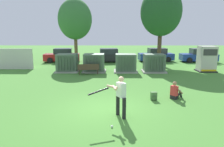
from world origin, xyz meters
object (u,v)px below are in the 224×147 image
at_px(transformer_west, 67,63).
at_px(parked_car_right_of_center, 156,55).
at_px(transformer_mid_west, 94,63).
at_px(backpack, 154,96).
at_px(transformer_mid_east, 126,63).
at_px(batter, 120,95).
at_px(sports_ball, 112,126).
at_px(park_bench, 88,68).
at_px(generator_enclosure, 207,59).
at_px(parked_car_rightmost, 199,56).
at_px(parked_car_left_of_center, 108,56).
at_px(parked_car_leftmost, 62,56).
at_px(transformer_east, 154,63).
at_px(seated_spectator, 175,92).

xyz_separation_m(transformer_west, parked_car_right_of_center, (9.45, 6.94, -0.04)).
relative_size(transformer_mid_west, backpack, 4.77).
distance_m(transformer_mid_east, parked_car_right_of_center, 8.12).
bearing_deg(parked_car_right_of_center, batter, -106.42).
height_order(transformer_mid_east, sports_ball, transformer_mid_east).
relative_size(transformer_mid_west, parked_car_right_of_center, 0.48).
height_order(batter, parked_car_right_of_center, batter).
relative_size(park_bench, batter, 1.06).
distance_m(generator_enclosure, parked_car_rightmost, 6.40).
xyz_separation_m(generator_enclosure, parked_car_right_of_center, (-3.19, 6.68, -0.38)).
xyz_separation_m(parked_car_left_of_center, parked_car_right_of_center, (5.98, 0.65, 0.00)).
bearing_deg(transformer_west, backpack, -51.18).
height_order(generator_enclosure, sports_ball, generator_enclosure).
bearing_deg(transformer_west, sports_ball, -69.37).
bearing_deg(backpack, transformer_mid_west, 116.35).
bearing_deg(parked_car_rightmost, park_bench, -148.21).
distance_m(park_bench, parked_car_right_of_center, 11.07).
xyz_separation_m(batter, backpack, (1.85, 2.17, -0.76)).
distance_m(transformer_mid_east, generator_enclosure, 7.38).
bearing_deg(parked_car_leftmost, backpack, -59.49).
distance_m(transformer_mid_east, backpack, 7.90).
height_order(parked_car_left_of_center, parked_car_right_of_center, same).
xyz_separation_m(generator_enclosure, park_bench, (-10.57, -1.57, -0.60)).
xyz_separation_m(parked_car_leftmost, parked_car_rightmost, (16.56, -0.01, 0.00)).
bearing_deg(backpack, park_bench, 122.98).
xyz_separation_m(transformer_mid_east, generator_enclosure, (7.37, 0.29, 0.35)).
bearing_deg(transformer_east, transformer_mid_west, 179.33).
height_order(transformer_west, parked_car_leftmost, same).
bearing_deg(parked_car_right_of_center, backpack, -102.01).
relative_size(transformer_mid_east, backpack, 4.77).
bearing_deg(park_bench, parked_car_left_of_center, 79.56).
bearing_deg(batter, backpack, 49.56).
xyz_separation_m(transformer_east, sports_ball, (-3.67, -10.91, -0.74)).
bearing_deg(transformer_mid_west, transformer_east, -0.67).
xyz_separation_m(park_bench, parked_car_rightmost, (12.41, 7.69, 0.22)).
xyz_separation_m(transformer_mid_west, backpack, (3.88, -7.83, -0.57)).
bearing_deg(parked_car_rightmost, transformer_mid_east, -145.16).
relative_size(sports_ball, parked_car_left_of_center, 0.02).
height_order(transformer_east, generator_enclosure, generator_enclosure).
bearing_deg(generator_enclosure, transformer_east, -176.10).
bearing_deg(generator_enclosure, sports_ball, -127.11).
relative_size(batter, sports_ball, 19.33).
distance_m(park_bench, parked_car_left_of_center, 7.73).
bearing_deg(backpack, transformer_west, 128.82).
distance_m(backpack, parked_car_left_of_center, 14.41).
distance_m(transformer_west, parked_car_right_of_center, 11.72).
distance_m(generator_enclosure, seated_spectator, 9.39).
relative_size(transformer_mid_east, seated_spectator, 2.18).
distance_m(transformer_mid_east, parked_car_leftmost, 9.76).
relative_size(batter, parked_car_leftmost, 0.40).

